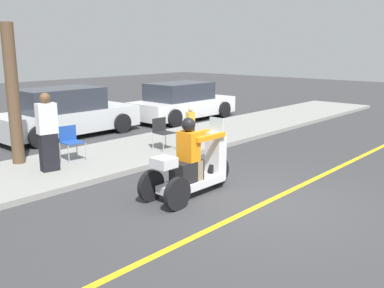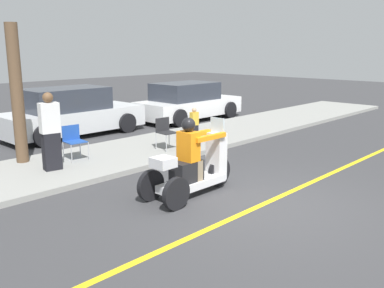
# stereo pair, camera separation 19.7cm
# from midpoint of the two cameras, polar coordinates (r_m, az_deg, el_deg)

# --- Properties ---
(ground_plane) EXTENTS (60.00, 60.00, 0.00)m
(ground_plane) POSITION_cam_midpoint_polar(r_m,az_deg,el_deg) (7.87, 10.08, -7.97)
(ground_plane) COLOR #38383A
(lane_stripe) EXTENTS (24.00, 0.12, 0.01)m
(lane_stripe) POSITION_cam_midpoint_polar(r_m,az_deg,el_deg) (7.49, 7.97, -8.96)
(lane_stripe) COLOR gold
(lane_stripe) RESTS_ON ground
(sidewalk_strip) EXTENTS (28.00, 2.80, 0.12)m
(sidewalk_strip) POSITION_cam_midpoint_polar(r_m,az_deg,el_deg) (10.94, -10.35, -1.74)
(sidewalk_strip) COLOR gray
(sidewalk_strip) RESTS_ON ground
(motorcycle_trike) EXTENTS (2.13, 0.77, 1.51)m
(motorcycle_trike) POSITION_cam_midpoint_polar(r_m,az_deg,el_deg) (8.09, 0.75, -3.14)
(motorcycle_trike) COLOR black
(motorcycle_trike) RESTS_ON ground
(spectator_with_child) EXTENTS (0.44, 0.31, 1.71)m
(spectator_with_child) POSITION_cam_midpoint_polar(r_m,az_deg,el_deg) (9.75, -17.82, 1.41)
(spectator_with_child) COLOR black
(spectator_with_child) RESTS_ON sidewalk_strip
(spectator_far_back) EXTENTS (0.25, 0.17, 0.98)m
(spectator_far_back) POSITION_cam_midpoint_polar(r_m,az_deg,el_deg) (12.21, 0.76, 2.52)
(spectator_far_back) COLOR black
(spectator_far_back) RESTS_ON sidewalk_strip
(folding_chair_curbside) EXTENTS (0.50, 0.50, 0.82)m
(folding_chair_curbside) POSITION_cam_midpoint_polar(r_m,az_deg,el_deg) (10.58, -15.02, 0.68)
(folding_chair_curbside) COLOR #A5A8AD
(folding_chair_curbside) RESTS_ON sidewalk_strip
(folding_chair_set_back) EXTENTS (0.50, 0.50, 0.82)m
(folding_chair_set_back) POSITION_cam_midpoint_polar(r_m,az_deg,el_deg) (11.33, -3.09, 1.87)
(folding_chair_set_back) COLOR #A5A8AD
(folding_chair_set_back) RESTS_ON sidewalk_strip
(parked_car_lot_center) EXTENTS (4.54, 1.93, 1.53)m
(parked_car_lot_center) POSITION_cam_midpoint_polar(r_m,az_deg,el_deg) (14.08, -15.50, 3.97)
(parked_car_lot_center) COLOR silver
(parked_car_lot_center) RESTS_ON ground
(parked_car_lot_right) EXTENTS (4.37, 1.99, 1.44)m
(parked_car_lot_right) POSITION_cam_midpoint_polar(r_m,az_deg,el_deg) (16.65, -0.21, 5.59)
(parked_car_lot_right) COLOR silver
(parked_car_lot_right) RESTS_ON ground
(tree_trunk) EXTENTS (0.28, 0.28, 3.19)m
(tree_trunk) POSITION_cam_midpoint_polar(r_m,az_deg,el_deg) (10.57, -21.82, 6.17)
(tree_trunk) COLOR brown
(tree_trunk) RESTS_ON sidewalk_strip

